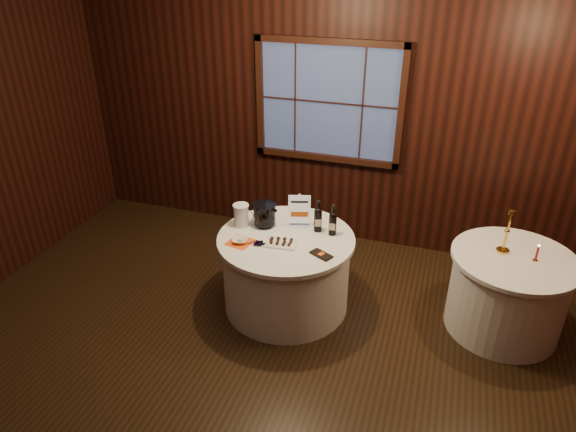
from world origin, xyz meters
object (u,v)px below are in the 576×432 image
(port_bottle_left, at_px, (318,218))
(chocolate_plate, at_px, (281,242))
(grape_bunch, at_px, (259,243))
(red_candle, at_px, (537,254))
(port_bottle_right, at_px, (333,222))
(side_table, at_px, (507,293))
(chocolate_box, at_px, (321,255))
(sign_stand, at_px, (299,215))
(main_table, at_px, (286,271))
(cracker_bowl, at_px, (240,240))
(ice_bucket, at_px, (265,214))
(glass_pitcher, at_px, (241,215))
(brass_candlestick, at_px, (506,237))

(port_bottle_left, distance_m, chocolate_plate, 0.44)
(grape_bunch, distance_m, red_candle, 2.39)
(port_bottle_right, bearing_deg, side_table, -3.48)
(chocolate_box, height_order, grape_bunch, grape_bunch)
(chocolate_plate, bearing_deg, sign_stand, 82.01)
(sign_stand, height_order, red_candle, sign_stand)
(main_table, bearing_deg, cracker_bowl, -149.20)
(cracker_bowl, bearing_deg, chocolate_plate, 13.61)
(ice_bucket, xyz_separation_m, red_candle, (2.42, 0.14, -0.05))
(port_bottle_left, height_order, port_bottle_right, port_bottle_left)
(chocolate_plate, bearing_deg, grape_bunch, -154.89)
(ice_bucket, relative_size, glass_pitcher, 1.03)
(port_bottle_right, distance_m, glass_pitcher, 0.87)
(port_bottle_right, bearing_deg, red_candle, -4.28)
(port_bottle_left, distance_m, grape_bunch, 0.62)
(sign_stand, distance_m, grape_bunch, 0.53)
(cracker_bowl, height_order, brass_candlestick, brass_candlestick)
(brass_candlestick, bearing_deg, ice_bucket, -174.41)
(port_bottle_left, relative_size, ice_bucket, 1.40)
(cracker_bowl, bearing_deg, sign_stand, 48.51)
(chocolate_box, distance_m, cracker_bowl, 0.76)
(chocolate_box, bearing_deg, ice_bucket, 179.25)
(brass_candlestick, bearing_deg, main_table, -169.21)
(side_table, height_order, chocolate_box, chocolate_box)
(main_table, relative_size, side_table, 1.19)
(sign_stand, height_order, chocolate_box, sign_stand)
(ice_bucket, bearing_deg, sign_stand, 18.00)
(side_table, bearing_deg, chocolate_plate, -167.87)
(side_table, bearing_deg, grape_bunch, -166.73)
(sign_stand, bearing_deg, side_table, -15.55)
(brass_candlestick, bearing_deg, chocolate_plate, -165.48)
(ice_bucket, xyz_separation_m, cracker_bowl, (-0.10, -0.37, -0.10))
(side_table, distance_m, brass_candlestick, 0.54)
(sign_stand, xyz_separation_m, brass_candlestick, (1.84, 0.11, 0.03))
(side_table, bearing_deg, glass_pitcher, -174.96)
(sign_stand, bearing_deg, port_bottle_right, -27.70)
(main_table, distance_m, cracker_bowl, 0.59)
(main_table, height_order, side_table, same)
(sign_stand, relative_size, glass_pitcher, 1.53)
(port_bottle_right, height_order, grape_bunch, port_bottle_right)
(grape_bunch, relative_size, brass_candlestick, 0.44)
(side_table, relative_size, sign_stand, 3.22)
(red_candle, bearing_deg, port_bottle_right, -176.76)
(chocolate_box, bearing_deg, port_bottle_left, 136.91)
(sign_stand, xyz_separation_m, chocolate_box, (0.34, -0.45, -0.11))
(side_table, distance_m, port_bottle_right, 1.69)
(main_table, relative_size, chocolate_box, 6.38)
(glass_pitcher, bearing_deg, port_bottle_left, 3.96)
(port_bottle_right, bearing_deg, main_table, -162.14)
(brass_candlestick, bearing_deg, port_bottle_left, -174.75)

